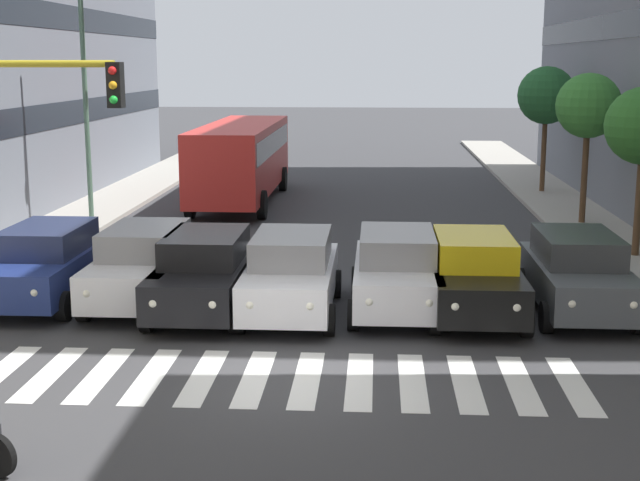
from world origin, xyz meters
TOP-DOWN VIEW (x-y plane):
  - ground_plane at (0.00, 0.00)m, footprint 180.00×180.00m
  - crosswalk_markings at (-0.00, 0.00)m, footprint 10.35×2.80m
  - car_0 at (-5.92, -4.47)m, footprint 2.02×4.44m
  - car_1 at (-3.68, -4.15)m, footprint 2.02×4.44m
  - car_2 at (-2.06, -4.37)m, footprint 2.02×4.44m
  - car_3 at (0.20, -3.99)m, footprint 2.02×4.44m
  - car_4 at (2.07, -3.98)m, footprint 2.02×4.44m
  - car_5 at (3.57, -4.63)m, footprint 2.02×4.44m
  - car_6 at (5.78, -4.62)m, footprint 2.02×4.44m
  - bus_behind_traffic at (3.57, -19.17)m, footprint 2.78×10.50m
  - street_lamp_right at (7.33, -13.81)m, footprint 2.73×0.28m
  - street_tree_2 at (-8.33, -14.78)m, footprint 2.08×2.08m
  - street_tree_3 at (-8.32, -21.95)m, footprint 2.30×2.30m

SIDE VIEW (x-z plane):
  - ground_plane at x=0.00m, z-range 0.00..0.00m
  - crosswalk_markings at x=0.00m, z-range 0.00..0.01m
  - car_0 at x=-5.92m, z-range 0.03..1.75m
  - car_1 at x=-3.68m, z-range 0.03..1.75m
  - car_2 at x=-2.06m, z-range 0.03..1.75m
  - car_3 at x=0.20m, z-range 0.03..1.75m
  - car_4 at x=2.07m, z-range 0.03..1.75m
  - car_5 at x=3.57m, z-range 0.03..1.75m
  - car_6 at x=5.78m, z-range 0.03..1.75m
  - bus_behind_traffic at x=3.57m, z-range 0.36..3.36m
  - street_tree_2 at x=-8.33m, z-range 1.49..6.32m
  - street_tree_3 at x=-8.32m, z-range 1.48..6.47m
  - street_lamp_right at x=7.33m, z-range 0.94..8.43m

